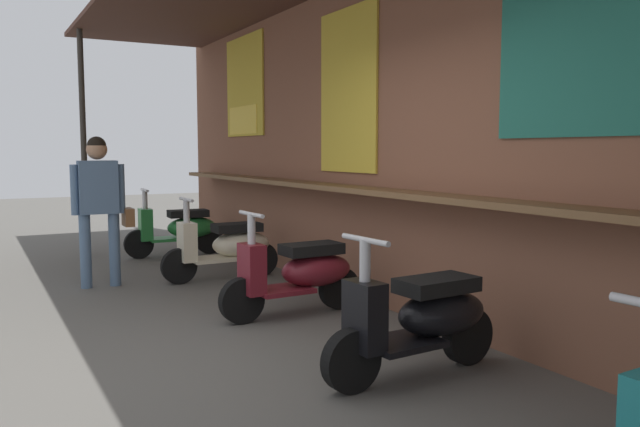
{
  "coord_description": "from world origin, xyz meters",
  "views": [
    {
      "loc": [
        4.16,
        -1.52,
        1.5
      ],
      "look_at": [
        -0.67,
        1.15,
        0.95
      ],
      "focal_mm": 35.7,
      "sensor_mm": 36.0,
      "label": 1
    }
  ],
  "objects_px": {
    "scooter_black": "(423,318)",
    "scooter_cream": "(228,246)",
    "scooter_green": "(180,229)",
    "shopper_with_handbag": "(100,196)",
    "scooter_maroon": "(300,273)"
  },
  "relations": [
    {
      "from": "scooter_maroon",
      "to": "scooter_black",
      "type": "height_order",
      "value": "same"
    },
    {
      "from": "scooter_green",
      "to": "scooter_maroon",
      "type": "bearing_deg",
      "value": 93.55
    },
    {
      "from": "shopper_with_handbag",
      "to": "scooter_maroon",
      "type": "bearing_deg",
      "value": -145.89
    },
    {
      "from": "scooter_cream",
      "to": "scooter_maroon",
      "type": "distance_m",
      "value": 1.86
    },
    {
      "from": "scooter_cream",
      "to": "shopper_with_handbag",
      "type": "distance_m",
      "value": 1.52
    },
    {
      "from": "scooter_black",
      "to": "shopper_with_handbag",
      "type": "height_order",
      "value": "shopper_with_handbag"
    },
    {
      "from": "scooter_green",
      "to": "shopper_with_handbag",
      "type": "relative_size",
      "value": 0.85
    },
    {
      "from": "shopper_with_handbag",
      "to": "scooter_black",
      "type": "bearing_deg",
      "value": -159.32
    },
    {
      "from": "scooter_green",
      "to": "scooter_cream",
      "type": "bearing_deg",
      "value": 93.55
    },
    {
      "from": "scooter_cream",
      "to": "scooter_maroon",
      "type": "bearing_deg",
      "value": 90.35
    },
    {
      "from": "scooter_black",
      "to": "scooter_cream",
      "type": "bearing_deg",
      "value": -93.53
    },
    {
      "from": "scooter_cream",
      "to": "scooter_green",
      "type": "bearing_deg",
      "value": -89.65
    },
    {
      "from": "scooter_green",
      "to": "scooter_black",
      "type": "xyz_separation_m",
      "value": [
        5.55,
        0.0,
        0.0
      ]
    },
    {
      "from": "scooter_cream",
      "to": "shopper_with_handbag",
      "type": "bearing_deg",
      "value": -10.95
    },
    {
      "from": "scooter_maroon",
      "to": "shopper_with_handbag",
      "type": "bearing_deg",
      "value": -59.12
    }
  ]
}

